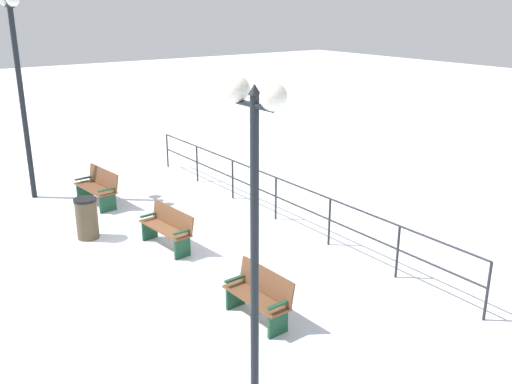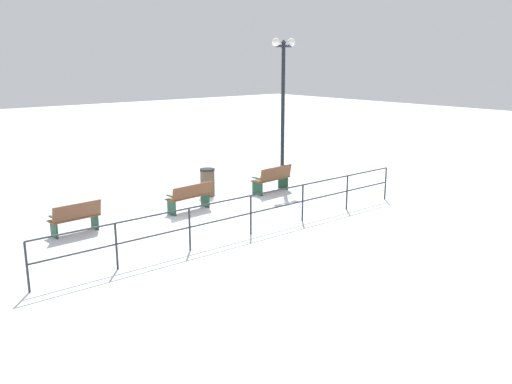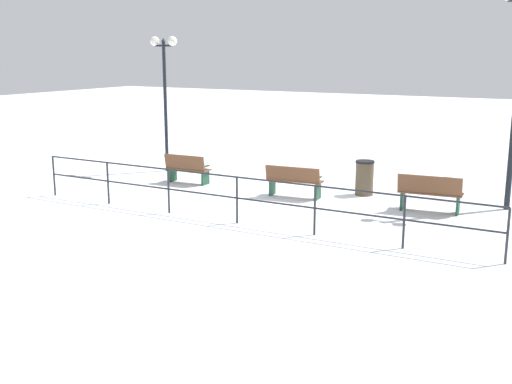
% 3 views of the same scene
% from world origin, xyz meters
% --- Properties ---
extents(ground_plane, '(80.00, 80.00, 0.00)m').
position_xyz_m(ground_plane, '(0.00, 0.00, 0.00)').
color(ground_plane, white).
rests_on(ground_plane, ground).
extents(bench_nearest, '(0.72, 1.58, 0.95)m').
position_xyz_m(bench_nearest, '(0.01, -3.60, 0.49)').
color(bench_nearest, brown).
rests_on(bench_nearest, ground).
extents(bench_second, '(0.62, 1.56, 0.88)m').
position_xyz_m(bench_second, '(-0.21, -0.01, 0.48)').
color(bench_second, brown).
rests_on(bench_second, ground).
extents(bench_third, '(0.56, 1.38, 0.88)m').
position_xyz_m(bench_third, '(-0.09, 3.58, 0.45)').
color(bench_third, brown).
rests_on(bench_third, ground).
extents(lamppost_near, '(0.30, 1.07, 5.34)m').
position_xyz_m(lamppost_near, '(1.26, -5.22, 3.61)').
color(lamppost_near, black).
rests_on(lamppost_near, ground).
extents(lamppost_middle, '(0.30, 1.00, 4.33)m').
position_xyz_m(lamppost_middle, '(1.26, 5.36, 3.26)').
color(lamppost_middle, black).
rests_on(lamppost_middle, ground).
extents(waterfront_railing, '(0.05, 11.71, 1.10)m').
position_xyz_m(waterfront_railing, '(-3.18, 0.00, 0.74)').
color(waterfront_railing, '#26282D').
rests_on(waterfront_railing, ground).
extents(trash_bin, '(0.51, 0.51, 0.95)m').
position_xyz_m(trash_bin, '(1.04, -1.54, 0.48)').
color(trash_bin, brown).
rests_on(trash_bin, ground).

